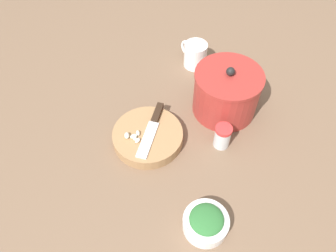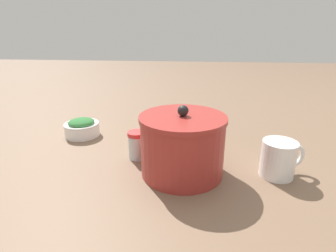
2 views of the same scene
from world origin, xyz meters
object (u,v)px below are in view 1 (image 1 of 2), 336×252
object	(u,v)px
cutting_board	(148,137)
chef_knife	(153,126)
spice_jar	(222,136)
herb_bowl	(206,222)
coffee_mug	(195,54)
garlic_cloves	(133,136)
stock_pot	(226,93)

from	to	relation	value
cutting_board	chef_knife	distance (m)	0.04
cutting_board	spice_jar	distance (m)	0.24
chef_knife	spice_jar	xyz separation A→B (m)	(0.11, 0.20, -0.00)
cutting_board	herb_bowl	bearing A→B (deg)	10.81
cutting_board	coffee_mug	world-z (taller)	coffee_mug
herb_bowl	garlic_cloves	bearing A→B (deg)	-161.18
cutting_board	chef_knife	bearing A→B (deg)	129.06
garlic_cloves	herb_bowl	bearing A→B (deg)	18.82
spice_jar	coffee_mug	bearing A→B (deg)	170.97
garlic_cloves	chef_knife	bearing A→B (deg)	107.18
garlic_cloves	stock_pot	world-z (taller)	stock_pot
chef_knife	stock_pot	size ratio (longest dim) A/B	0.90
cutting_board	garlic_cloves	world-z (taller)	garlic_cloves
garlic_cloves	herb_bowl	distance (m)	0.35
herb_bowl	spice_jar	xyz separation A→B (m)	(-0.24, 0.16, 0.01)
herb_bowl	coffee_mug	size ratio (longest dim) A/B	1.02
coffee_mug	stock_pot	bearing A→B (deg)	2.31
garlic_cloves	stock_pot	distance (m)	0.35
herb_bowl	stock_pot	bearing A→B (deg)	148.70
herb_bowl	stock_pot	world-z (taller)	stock_pot
coffee_mug	herb_bowl	bearing A→B (deg)	-19.14
herb_bowl	coffee_mug	distance (m)	0.67
herb_bowl	cutting_board	bearing A→B (deg)	-169.19
cutting_board	coffee_mug	size ratio (longest dim) A/B	1.86
cutting_board	herb_bowl	world-z (taller)	herb_bowl
cutting_board	spice_jar	xyz separation A→B (m)	(0.09, 0.22, 0.02)
garlic_cloves	coffee_mug	xyz separation A→B (m)	(-0.30, 0.33, 0.00)
chef_knife	spice_jar	bearing A→B (deg)	-175.57
stock_pot	coffee_mug	bearing A→B (deg)	-177.69
chef_knife	garlic_cloves	bearing A→B (deg)	50.93
chef_knife	coffee_mug	size ratio (longest dim) A/B	1.64
spice_jar	stock_pot	distance (m)	0.16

